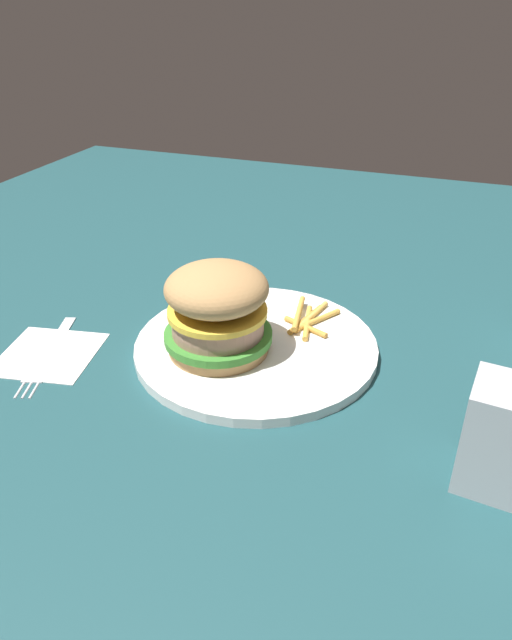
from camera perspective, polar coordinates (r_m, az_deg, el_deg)
ground_plane at (r=0.71m, az=2.60°, el=-2.58°), size 1.60×1.60×0.00m
plate at (r=0.70m, az=0.00°, el=-2.54°), size 0.29×0.29×0.01m
sandwich at (r=0.66m, az=-3.80°, el=1.06°), size 0.13×0.13×0.11m
fries_pile at (r=0.74m, az=5.06°, el=0.05°), size 0.10×0.06×0.01m
napkin at (r=0.74m, az=-19.58°, el=-3.11°), size 0.13×0.13×0.00m
fork at (r=0.74m, az=-19.65°, el=-3.02°), size 0.17×0.07×0.00m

